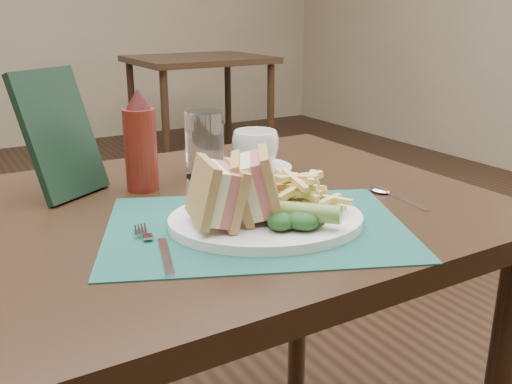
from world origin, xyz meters
TOP-DOWN VIEW (x-y plane):
  - table_main at (0.00, -0.50)m, footprint 0.90×0.75m
  - table_bg_right at (1.28, 2.30)m, footprint 0.90×0.75m
  - placemat at (-0.02, -0.64)m, footprint 0.55×0.48m
  - plate at (-0.00, -0.64)m, footprint 0.37×0.34m
  - sandwich_half_a at (-0.10, -0.63)m, footprint 0.09×0.11m
  - sandwich_half_b at (-0.03, -0.63)m, footprint 0.12×0.13m
  - kale_garnish at (0.01, -0.70)m, footprint 0.11×0.08m
  - pickle_spear at (0.02, -0.70)m, footprint 0.10×0.11m
  - fries_pile at (0.07, -0.63)m, footprint 0.18×0.20m
  - fork at (-0.18, -0.64)m, footprint 0.08×0.17m
  - spoon at (0.27, -0.65)m, footprint 0.05×0.15m
  - saucer at (0.15, -0.37)m, footprint 0.16×0.16m
  - coffee_cup at (0.15, -0.37)m, footprint 0.13×0.13m
  - drinking_glass at (0.04, -0.35)m, footprint 0.10×0.10m
  - ketchup_bottle at (-0.10, -0.37)m, footprint 0.07×0.07m
  - check_presenter at (-0.23, -0.32)m, footprint 0.16×0.15m

SIDE VIEW (x-z plane):
  - table_main at x=0.00m, z-range 0.00..0.75m
  - table_bg_right at x=1.28m, z-range 0.00..0.75m
  - placemat at x=-0.02m, z-range 0.75..0.75m
  - spoon at x=0.27m, z-range 0.75..0.76m
  - saucer at x=0.15m, z-range 0.75..0.76m
  - fork at x=-0.18m, z-range 0.75..0.76m
  - plate at x=0.00m, z-range 0.75..0.77m
  - kale_garnish at x=0.01m, z-range 0.77..0.79m
  - pickle_spear at x=0.02m, z-range 0.77..0.80m
  - coffee_cup at x=0.15m, z-range 0.76..0.83m
  - fries_pile at x=0.07m, z-range 0.77..0.83m
  - drinking_glass at x=0.04m, z-range 0.75..0.88m
  - sandwich_half_a at x=-0.10m, z-range 0.77..0.87m
  - sandwich_half_b at x=-0.03m, z-range 0.77..0.87m
  - ketchup_bottle at x=-0.10m, z-range 0.75..0.94m
  - check_presenter at x=-0.23m, z-range 0.75..0.97m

